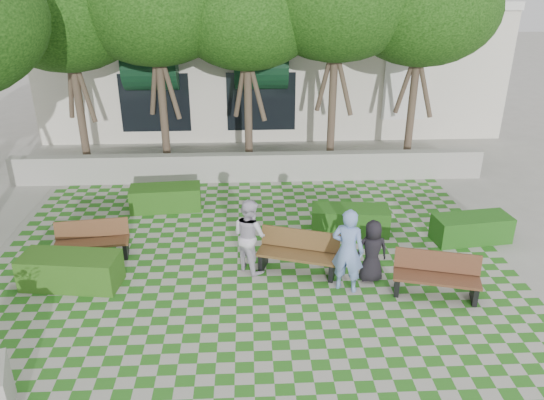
{
  "coord_description": "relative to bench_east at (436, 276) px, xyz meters",
  "views": [
    {
      "loc": [
        -0.03,
        -9.68,
        6.43
      ],
      "look_at": [
        0.5,
        1.5,
        1.4
      ],
      "focal_mm": 35.0,
      "sensor_mm": 36.0,
      "label": 1
    }
  ],
  "objects": [
    {
      "name": "ground",
      "position": [
        -3.85,
        0.42,
        -0.45
      ],
      "size": [
        90.0,
        90.0,
        0.0
      ],
      "primitive_type": "plane",
      "color": "gray",
      "rests_on": "ground"
    },
    {
      "name": "lawn",
      "position": [
        -3.85,
        1.42,
        -0.44
      ],
      "size": [
        12.0,
        12.0,
        0.0
      ],
      "primitive_type": "plane",
      "color": "#2B721E",
      "rests_on": "ground"
    },
    {
      "name": "retaining_wall",
      "position": [
        -3.85,
        6.62,
        0.0
      ],
      "size": [
        15.0,
        0.36,
        0.9
      ],
      "primitive_type": "cube",
      "color": "#9E9B93",
      "rests_on": "ground"
    },
    {
      "name": "bench_east",
      "position": [
        0.0,
        0.0,
        0.0
      ],
      "size": [
        1.85,
        1.03,
        0.92
      ],
      "rotation": [
        0.0,
        0.0,
        -0.27
      ],
      "color": "#522E1C",
      "rests_on": "ground"
    },
    {
      "name": "bench_mid",
      "position": [
        -2.8,
        1.08,
        0.01
      ],
      "size": [
        1.9,
        1.13,
        0.95
      ],
      "rotation": [
        0.0,
        0.0,
        -0.32
      ],
      "color": "brown",
      "rests_on": "ground"
    },
    {
      "name": "bench_west",
      "position": [
        -7.6,
        1.93,
        -0.02
      ],
      "size": [
        1.75,
        0.77,
        0.89
      ],
      "rotation": [
        0.0,
        0.0,
        0.13
      ],
      "color": "brown",
      "rests_on": "ground"
    },
    {
      "name": "hedge_east",
      "position": [
        1.68,
        2.31,
        -0.11
      ],
      "size": [
        1.98,
        0.99,
        0.67
      ],
      "primitive_type": "cube",
      "rotation": [
        0.0,
        0.0,
        0.13
      ],
      "color": "#1B4E14",
      "rests_on": "ground"
    },
    {
      "name": "hedge_midright",
      "position": [
        -1.28,
        2.91,
        -0.1
      ],
      "size": [
        2.05,
        1.01,
        0.69
      ],
      "primitive_type": "cube",
      "rotation": [
        0.0,
        0.0,
        -0.12
      ],
      "color": "#1C4D14",
      "rests_on": "ground"
    },
    {
      "name": "hedge_midleft",
      "position": [
        -6.24,
        4.56,
        -0.1
      ],
      "size": [
        2.01,
        0.93,
        0.68
      ],
      "primitive_type": "cube",
      "rotation": [
        0.0,
        0.0,
        0.08
      ],
      "color": "#215015",
      "rests_on": "ground"
    },
    {
      "name": "hedge_west",
      "position": [
        -7.75,
        0.72,
        -0.08
      ],
      "size": [
        2.17,
        1.1,
        0.73
      ],
      "primitive_type": "cube",
      "rotation": [
        0.0,
        0.0,
        -0.13
      ],
      "color": "#255115",
      "rests_on": "ground"
    },
    {
      "name": "person_blue",
      "position": [
        -1.84,
        0.29,
        0.5
      ],
      "size": [
        0.81,
        0.69,
        1.89
      ],
      "primitive_type": "imported",
      "rotation": [
        0.0,
        0.0,
        2.73
      ],
      "color": "#728FD1",
      "rests_on": "ground"
    },
    {
      "name": "person_dark",
      "position": [
        -1.24,
        0.64,
        0.27
      ],
      "size": [
        0.72,
        0.49,
        1.43
      ],
      "primitive_type": "imported",
      "rotation": [
        0.0,
        0.0,
        3.2
      ],
      "color": "black",
      "rests_on": "ground"
    },
    {
      "name": "person_white",
      "position": [
        -3.89,
        1.21,
        0.42
      ],
      "size": [
        1.05,
        1.06,
        1.73
      ],
      "primitive_type": "imported",
      "rotation": [
        0.0,
        0.0,
        2.3
      ],
      "color": "silver",
      "rests_on": "ground"
    },
    {
      "name": "tree_row",
      "position": [
        -5.71,
        6.37,
        4.73
      ],
      "size": [
        17.7,
        13.4,
        7.41
      ],
      "color": "#47382B",
      "rests_on": "ground"
    },
    {
      "name": "building",
      "position": [
        -2.92,
        14.5,
        2.07
      ],
      "size": [
        18.0,
        8.92,
        5.15
      ],
      "color": "silver",
      "rests_on": "ground"
    }
  ]
}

